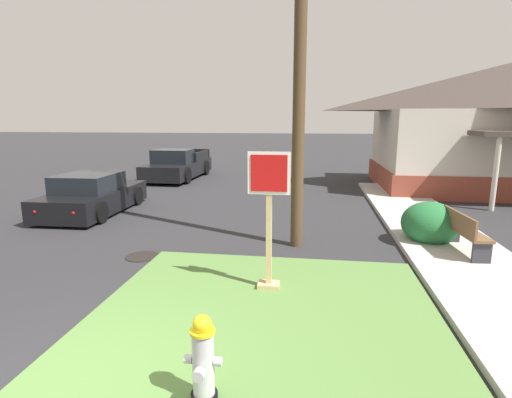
{
  "coord_description": "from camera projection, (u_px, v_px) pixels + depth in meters",
  "views": [
    {
      "loc": [
        2.57,
        -3.32,
        2.88
      ],
      "look_at": [
        1.47,
        4.16,
        1.35
      ],
      "focal_mm": 27.74,
      "sensor_mm": 36.0,
      "label": 1
    }
  ],
  "objects": [
    {
      "name": "ground_plane",
      "position": [
        60.0,
        398.0,
        4.16
      ],
      "size": [
        160.0,
        160.0,
        0.0
      ],
      "primitive_type": "plane",
      "color": "#2B2B2D"
    },
    {
      "name": "stop_sign",
      "position": [
        269.0,
        224.0,
        6.48
      ],
      "size": [
        0.69,
        0.28,
        2.3
      ],
      "color": "tan",
      "rests_on": "grass_corner_patch"
    },
    {
      "name": "parked_sedan_black",
      "position": [
        92.0,
        196.0,
        12.29
      ],
      "size": [
        2.03,
        4.08,
        1.25
      ],
      "color": "black",
      "rests_on": "ground"
    },
    {
      "name": "sidewalk_strip",
      "position": [
        445.0,
        242.0,
        9.27
      ],
      "size": [
        2.2,
        16.7,
        0.12
      ],
      "primitive_type": "cube",
      "color": "#B2AFA8",
      "rests_on": "ground"
    },
    {
      "name": "pickup_truck_black",
      "position": [
        178.0,
        166.0,
        19.37
      ],
      "size": [
        2.16,
        5.09,
        1.48
      ],
      "color": "black",
      "rests_on": "ground"
    },
    {
      "name": "street_bench",
      "position": [
        464.0,
        230.0,
        8.3
      ],
      "size": [
        0.54,
        1.56,
        0.85
      ],
      "color": "brown",
      "rests_on": "sidewalk_strip"
    },
    {
      "name": "fire_hydrant",
      "position": [
        203.0,
        361.0,
        3.93
      ],
      "size": [
        0.38,
        0.34,
        0.93
      ],
      "color": "black",
      "rests_on": "grass_corner_patch"
    },
    {
      "name": "grass_corner_patch",
      "position": [
        264.0,
        318.0,
        5.75
      ],
      "size": [
        5.09,
        4.98,
        0.08
      ],
      "primitive_type": "cube",
      "color": "#567F3D",
      "rests_on": "ground"
    },
    {
      "name": "manhole_cover",
      "position": [
        142.0,
        256.0,
        8.42
      ],
      "size": [
        0.7,
        0.7,
        0.02
      ],
      "primitive_type": "cylinder",
      "color": "black",
      "rests_on": "ground"
    },
    {
      "name": "shrub_by_curb",
      "position": [
        430.0,
        223.0,
        9.2
      ],
      "size": [
        1.29,
        1.29,
        1.0
      ],
      "primitive_type": "ellipsoid",
      "color": "#256A36",
      "rests_on": "ground"
    }
  ]
}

